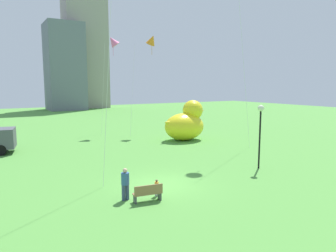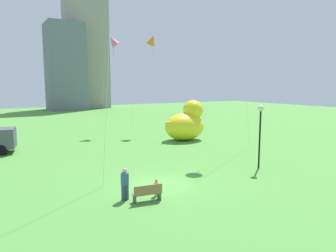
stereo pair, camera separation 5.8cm
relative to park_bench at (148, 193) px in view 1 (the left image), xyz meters
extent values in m
plane|color=#50933C|center=(1.87, 1.98, -0.47)|extent=(140.00, 140.00, 0.00)
cube|color=olive|center=(0.01, 0.07, -0.05)|extent=(1.52, 0.66, 0.06)
cube|color=olive|center=(-0.02, -0.12, 0.21)|extent=(1.46, 0.28, 0.45)
cube|color=#47474C|center=(-0.64, 0.17, -0.27)|extent=(0.13, 0.38, 0.39)
cube|color=#47474C|center=(0.66, -0.02, -0.27)|extent=(0.13, 0.38, 0.39)
cylinder|color=#38476B|center=(-0.98, 0.80, -0.06)|extent=(0.19, 0.19, 0.82)
cylinder|color=#38476B|center=(-0.77, 0.80, -0.06)|extent=(0.19, 0.19, 0.82)
cylinder|color=#33598C|center=(-0.87, 0.80, 0.65)|extent=(0.41, 0.41, 0.61)
sphere|color=#D8AD8C|center=(-0.87, 0.80, 1.08)|extent=(0.24, 0.24, 0.24)
cylinder|color=silver|center=(0.71, 0.49, -0.25)|extent=(0.10, 0.10, 0.44)
cylinder|color=silver|center=(0.82, 0.49, -0.25)|extent=(0.10, 0.10, 0.44)
cylinder|color=gold|center=(0.77, 0.49, 0.13)|extent=(0.22, 0.22, 0.33)
sphere|color=brown|center=(0.77, 0.49, 0.36)|extent=(0.13, 0.13, 0.13)
ellipsoid|color=yellow|center=(11.24, 13.59, 0.97)|extent=(4.41, 3.26, 2.88)
sphere|color=yellow|center=(12.30, 13.59, 2.67)|extent=(2.15, 2.15, 2.15)
cone|color=orange|center=(13.27, 13.59, 2.56)|extent=(0.97, 0.97, 0.97)
cone|color=yellow|center=(9.32, 13.59, 1.45)|extent=(1.32, 1.15, 1.39)
cylinder|color=black|center=(9.55, 1.64, 1.56)|extent=(0.12, 0.12, 4.05)
sphere|color=#EAEACC|center=(9.55, 1.64, 3.76)|extent=(0.44, 0.44, 0.44)
cube|color=#4C4C56|center=(-5.44, 16.32, 0.82)|extent=(2.01, 2.55, 1.68)
cylinder|color=black|center=(-5.64, 16.36, -0.02)|extent=(1.32, 2.52, 0.90)
cube|color=slate|center=(9.87, 61.58, 9.39)|extent=(7.99, 8.63, 19.72)
cube|color=#9E938C|center=(15.87, 65.02, 19.33)|extent=(10.03, 6.48, 39.60)
cylinder|color=silver|center=(5.70, 22.92, 4.99)|extent=(1.51, 2.22, 10.91)
cone|color=pink|center=(6.79, 22.18, 10.44)|extent=(1.82, 1.55, 1.54)
cylinder|color=pink|center=(6.79, 22.18, 9.54)|extent=(0.04, 0.04, 1.60)
cylinder|color=silver|center=(8.77, 21.12, 5.06)|extent=(2.58, 3.95, 11.06)
cone|color=orange|center=(10.73, 19.84, 10.58)|extent=(1.63, 1.81, 1.48)
cylinder|color=orange|center=(10.73, 19.84, 9.68)|extent=(0.04, 0.04, 1.60)
cylinder|color=silver|center=(-0.17, 4.26, 9.08)|extent=(2.06, 1.89, 19.09)
cylinder|color=silver|center=(13.14, 7.30, 8.38)|extent=(2.91, 0.37, 17.69)
camera|label=1|loc=(-6.75, -13.34, 5.36)|focal=33.17mm
camera|label=2|loc=(-6.70, -13.37, 5.36)|focal=33.17mm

